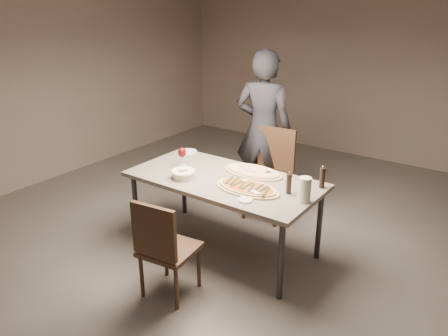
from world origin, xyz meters
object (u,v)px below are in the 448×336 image
Objects in this scene: bread_basket at (183,173)px; diner at (263,129)px; carafe at (305,190)px; chair_near at (163,245)px; dining_table at (224,184)px; ham_pizza at (253,171)px; pepper_mill_left at (322,177)px; zucchini_pizza at (247,188)px; chair_far at (271,168)px.

bread_basket is 0.13× the size of diner.
carafe is 1.22m from chair_near.
dining_table is 0.31m from ham_pizza.
bread_basket is 1.37m from diner.
pepper_mill_left is at bearing 129.55° from diner.
chair_near reaches higher than bread_basket.
diner is (-0.30, 2.04, 0.42)m from chair_near.
carafe is at bearing 9.36° from bread_basket.
diner reaches higher than ham_pizza.
zucchini_pizza is 1.12m from chair_far.
pepper_mill_left is 0.21× the size of chair_far.
chair_far is at bearing 101.64° from ham_pizza.
zucchini_pizza is at bearing 101.60° from diner.
zucchini_pizza reaches higher than ham_pizza.
zucchini_pizza is 0.64m from bread_basket.
chair_far reaches higher than carafe.
pepper_mill_left is (0.68, 0.05, 0.08)m from ham_pizza.
ham_pizza is 0.73m from chair_far.
carafe is (-0.00, -0.35, 0.01)m from pepper_mill_left.
diner reaches higher than chair_far.
zucchini_pizza is 3.02× the size of pepper_mill_left.
pepper_mill_left is at bearing 25.34° from bread_basket.
chair_near is at bearing 87.44° from chair_far.
ham_pizza is (0.15, 0.26, 0.07)m from dining_table.
bread_basket is at bearing 110.73° from chair_near.
zucchini_pizza is 0.89m from chair_near.
carafe is at bearing 119.47° from diner.
pepper_mill_left is 1.10m from chair_far.
diner is at bearing 91.42° from chair_near.
bread_basket is (-0.46, -0.49, 0.03)m from ham_pizza.
chair_near is (0.36, -0.67, -0.31)m from bread_basket.
diner reaches higher than bread_basket.
ham_pizza is 0.70× the size of chair_near.
chair_far is (0.29, 1.17, -0.25)m from bread_basket.
dining_table is 2.06× the size of chair_near.
chair_far is (-0.85, 0.98, -0.31)m from carafe.
zucchini_pizza is at bearing -67.91° from ham_pizza.
carafe is 0.24× the size of chair_near.
zucchini_pizza is at bearing -16.84° from dining_table.
dining_table is at bearing 159.61° from zucchini_pizza.
pepper_mill_left reaches higher than bread_basket.
zucchini_pizza is 0.40m from ham_pizza.
dining_table is 0.34m from zucchini_pizza.
dining_table is 0.90m from pepper_mill_left.
bread_basket is (-0.31, -0.22, 0.11)m from dining_table.
diner is (-1.09, 1.17, 0.05)m from carafe.
carafe reaches higher than chair_near.
bread_basket is 1.07× the size of carafe.
bread_basket is 1.23m from chair_far.
ham_pizza is 0.63× the size of chair_far.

